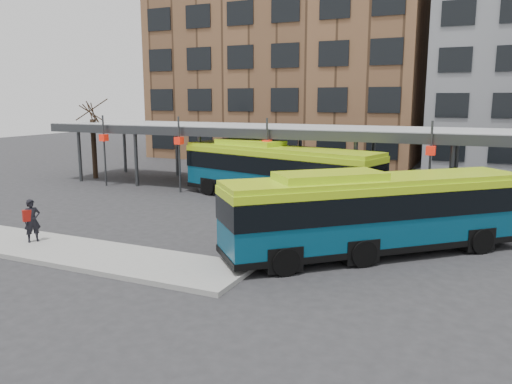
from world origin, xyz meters
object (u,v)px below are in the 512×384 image
at_px(bus_front, 375,211).
at_px(pedestrian, 32,220).
at_px(tree, 94,146).
at_px(bus_rear, 277,170).

height_order(bus_front, pedestrian, bus_front).
xyz_separation_m(tree, pedestrian, (10.08, -14.80, -1.37)).
relative_size(tree, pedestrian, 3.21).
bearing_deg(pedestrian, bus_rear, 5.14).
xyz_separation_m(bus_rear, pedestrian, (-5.55, -12.47, -0.74)).
relative_size(tree, bus_rear, 0.44).
bearing_deg(bus_front, tree, 113.57).
xyz_separation_m(bus_front, pedestrian, (-12.75, -4.56, -0.63)).
height_order(bus_rear, pedestrian, bus_rear).
bearing_deg(tree, pedestrian, -55.74).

